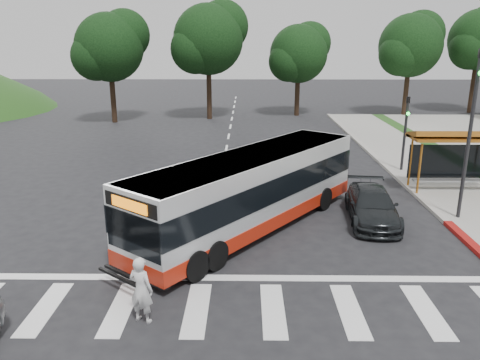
{
  "coord_description": "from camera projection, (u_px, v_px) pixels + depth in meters",
  "views": [
    {
      "loc": [
        1.27,
        -15.74,
        6.77
      ],
      "look_at": [
        1.05,
        1.5,
        1.6
      ],
      "focal_mm": 35.0,
      "sensor_mm": 36.0,
      "label": 1
    }
  ],
  "objects": [
    {
      "name": "ground",
      "position": [
        211.0,
        234.0,
        17.04
      ],
      "size": [
        140.0,
        140.0,
        0.0
      ],
      "primitive_type": "plane",
      "color": "black",
      "rests_on": "ground"
    },
    {
      "name": "sidewalk_east",
      "position": [
        431.0,
        173.0,
        24.55
      ],
      "size": [
        4.0,
        40.0,
        0.12
      ],
      "primitive_type": "cube",
      "color": "gray",
      "rests_on": "ground"
    },
    {
      "name": "curb_east",
      "position": [
        393.0,
        173.0,
        24.57
      ],
      "size": [
        0.3,
        40.0,
        0.15
      ],
      "primitive_type": "cube",
      "color": "#9E9991",
      "rests_on": "ground"
    },
    {
      "name": "crosswalk_ladder",
      "position": [
        197.0,
        309.0,
        12.25
      ],
      "size": [
        18.0,
        2.6,
        0.01
      ],
      "primitive_type": "cube",
      "color": "silver",
      "rests_on": "ground"
    },
    {
      "name": "bus_shelter",
      "position": [
        456.0,
        142.0,
        21.12
      ],
      "size": [
        4.2,
        1.6,
        2.86
      ],
      "color": "#9D5B1A",
      "rests_on": "sidewalk_east"
    },
    {
      "name": "traffic_signal_ne_tall",
      "position": [
        471.0,
        122.0,
        17.24
      ],
      "size": [
        0.18,
        0.37,
        6.5
      ],
      "color": "black",
      "rests_on": "ground"
    },
    {
      "name": "traffic_signal_ne_short",
      "position": [
        406.0,
        126.0,
        24.34
      ],
      "size": [
        0.18,
        0.37,
        4.0
      ],
      "color": "black",
      "rests_on": "ground"
    },
    {
      "name": "tree_ne_a",
      "position": [
        411.0,
        44.0,
        41.88
      ],
      "size": [
        6.16,
        5.74,
        9.3
      ],
      "color": "black",
      "rests_on": "parking_lot"
    },
    {
      "name": "tree_ne_b",
      "position": [
        480.0,
        38.0,
        43.56
      ],
      "size": [
        6.16,
        5.74,
        10.02
      ],
      "color": "black",
      "rests_on": "ground"
    },
    {
      "name": "tree_north_a",
      "position": [
        209.0,
        38.0,
        40.04
      ],
      "size": [
        6.6,
        6.15,
        10.17
      ],
      "color": "black",
      "rests_on": "ground"
    },
    {
      "name": "tree_north_b",
      "position": [
        299.0,
        53.0,
        42.21
      ],
      "size": [
        5.72,
        5.33,
        8.43
      ],
      "color": "black",
      "rests_on": "ground"
    },
    {
      "name": "tree_north_c",
      "position": [
        110.0,
        46.0,
        38.41
      ],
      "size": [
        6.16,
        5.74,
        9.3
      ],
      "color": "black",
      "rests_on": "ground"
    },
    {
      "name": "transit_bus",
      "position": [
        251.0,
        193.0,
        17.12
      ],
      "size": [
        8.58,
        10.11,
        2.83
      ],
      "primitive_type": null,
      "rotation": [
        0.0,
        0.0,
        -0.66
      ],
      "color": "silver",
      "rests_on": "ground"
    },
    {
      "name": "pedestrian",
      "position": [
        141.0,
        290.0,
        11.51
      ],
      "size": [
        0.75,
        0.62,
        1.75
      ],
      "primitive_type": "imported",
      "rotation": [
        0.0,
        0.0,
        2.77
      ],
      "color": "silver",
      "rests_on": "ground"
    },
    {
      "name": "dark_sedan",
      "position": [
        372.0,
        205.0,
        18.08
      ],
      "size": [
        2.19,
        4.51,
        1.26
      ],
      "primitive_type": "imported",
      "rotation": [
        0.0,
        0.0,
        -0.1
      ],
      "color": "black",
      "rests_on": "ground"
    }
  ]
}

